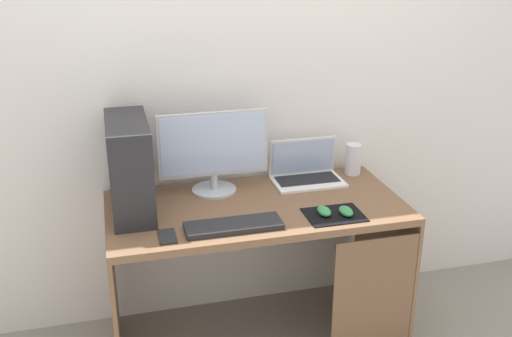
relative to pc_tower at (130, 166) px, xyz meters
name	(u,v)px	position (x,y,z in m)	size (l,w,h in m)	color
ground_plane	(256,337)	(0.56, -0.08, -0.97)	(8.00, 8.00, 0.00)	gray
wall_back	(237,72)	(0.56, 0.30, 0.33)	(4.00, 0.05, 2.60)	silver
desk	(260,235)	(0.58, -0.09, -0.37)	(1.38, 0.68, 0.76)	brown
pc_tower	(130,166)	(0.00, 0.00, 0.00)	(0.18, 0.46, 0.43)	#232326
monitor	(213,152)	(0.40, 0.12, -0.01)	(0.53, 0.22, 0.41)	#B7BCC6
laptop	(306,173)	(0.89, 0.14, -0.17)	(0.35, 0.22, 0.21)	white
speaker	(353,159)	(1.15, 0.16, -0.13)	(0.08, 0.08, 0.16)	silver
keyboard	(234,226)	(0.41, -0.30, -0.20)	(0.42, 0.14, 0.02)	#232326
mousepad	(334,215)	(0.87, -0.29, -0.21)	(0.26, 0.20, 0.01)	black
mouse_left	(324,211)	(0.83, -0.28, -0.19)	(0.06, 0.10, 0.03)	#338C4C
mouse_right	(346,211)	(0.92, -0.30, -0.19)	(0.06, 0.10, 0.03)	#338C4C
cell_phone	(167,236)	(0.12, -0.31, -0.21)	(0.07, 0.13, 0.01)	#232326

